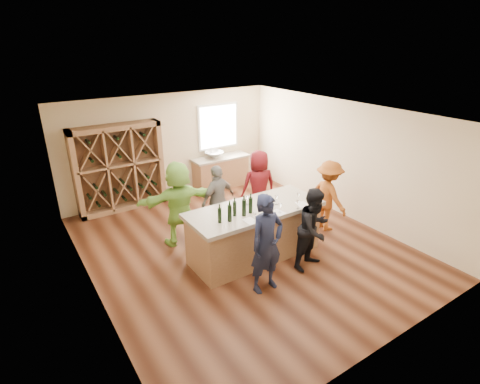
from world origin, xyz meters
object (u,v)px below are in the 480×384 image
wine_bottle_d (244,208)px  tasting_counter_base (255,234)px  sink (214,155)px  wine_bottle_f (267,205)px  person_near_right (314,229)px  wine_bottle_c (235,209)px  wine_rack (119,168)px  person_near_left (267,244)px  person_far_left (179,203)px  wine_bottle_e (251,205)px  wine_bottle_b (230,213)px  wine_bottle_a (220,215)px  person_server (328,196)px  person_far_right (259,186)px  person_far_mid (218,200)px

wine_bottle_d → tasting_counter_base: bearing=25.1°
sink → wine_bottle_f: bearing=-106.1°
tasting_counter_base → person_near_right: 1.20m
tasting_counter_base → wine_bottle_c: size_ratio=9.18×
sink → person_near_right: (-0.47, -4.59, -0.21)m
wine_rack → wine_bottle_f: size_ratio=7.33×
person_near_left → person_near_right: person_near_left is taller
person_far_left → wine_bottle_e: bearing=125.8°
person_near_right → wine_bottle_b: bearing=142.8°
wine_bottle_a → person_near_left: size_ratio=0.16×
wine_bottle_b → person_server: (2.80, 0.27, -0.42)m
wine_bottle_e → person_far_right: size_ratio=0.18×
wine_bottle_f → person_server: bearing=9.7°
wine_bottle_e → person_far_left: bearing=118.4°
wine_bottle_a → person_near_right: (1.62, -0.74, -0.41)m
sink → wine_bottle_d: (-1.58, -3.85, 0.23)m
wine_bottle_a → person_server: size_ratio=0.17×
wine_bottle_d → wine_bottle_e: bearing=11.4°
wine_bottle_a → person_server: 3.01m
wine_rack → person_far_left: 2.47m
person_server → wine_bottle_e: bearing=98.7°
person_near_left → person_server: (2.54, 1.03, -0.08)m
sink → person_far_right: 2.37m
wine_bottle_b → person_far_right: 2.37m
tasting_counter_base → wine_bottle_e: wine_bottle_e is taller
sink → tasting_counter_base: size_ratio=0.21×
wine_bottle_b → person_far_right: (1.77, 1.53, -0.37)m
person_near_right → person_server: size_ratio=0.98×
wine_rack → wine_bottle_e: size_ratio=7.13×
person_far_mid → wine_bottle_f: size_ratio=5.33×
sink → person_far_left: (-2.20, -2.34, -0.09)m
wine_bottle_e → person_far_left: person_far_left is taller
wine_bottle_c → wine_bottle_e: 0.32m
person_near_left → person_far_left: person_far_left is taller
person_near_left → sink: bearing=68.6°
wine_rack → person_far_right: bearing=-43.6°
wine_bottle_c → wine_bottle_b: bearing=-144.4°
person_near_right → person_far_mid: bearing=99.0°
wine_bottle_a → wine_bottle_c: size_ratio=0.99×
wine_rack → sink: (2.70, -0.07, -0.09)m
wine_rack → wine_bottle_c: 3.95m
tasting_counter_base → person_server: 2.10m
wine_bottle_e → person_near_right: (0.93, -0.77, -0.43)m
sink → person_near_right: bearing=-95.9°
wine_bottle_d → person_far_right: 2.10m
tasting_counter_base → wine_bottle_f: wine_bottle_f is taller
tasting_counter_base → person_near_right: person_near_right is taller
wine_bottle_c → wine_bottle_e: wine_bottle_e is taller
person_near_left → wine_bottle_f: size_ratio=5.99×
tasting_counter_base → person_far_right: bearing=51.4°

